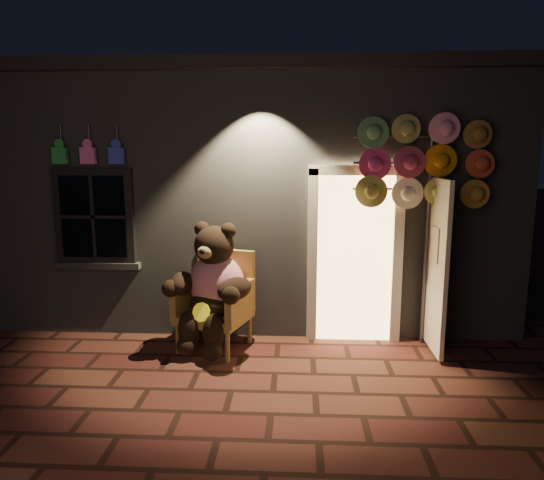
{
  "coord_description": "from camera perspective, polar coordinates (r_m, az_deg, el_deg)",
  "views": [
    {
      "loc": [
        0.64,
        -4.45,
        2.31
      ],
      "look_at": [
        0.35,
        1.0,
        1.35
      ],
      "focal_mm": 32.0,
      "sensor_mm": 36.0,
      "label": 1
    }
  ],
  "objects": [
    {
      "name": "ground",
      "position": [
        5.05,
        -4.83,
        -17.26
      ],
      "size": [
        60.0,
        60.0,
        0.0
      ],
      "primitive_type": "plane",
      "color": "#552C20",
      "rests_on": "ground"
    },
    {
      "name": "shop_building",
      "position": [
        8.48,
        -1.32,
        6.1
      ],
      "size": [
        7.3,
        5.95,
        3.51
      ],
      "color": "slate",
      "rests_on": "ground"
    },
    {
      "name": "wicker_armchair",
      "position": [
        5.95,
        -6.41,
        -6.99
      ],
      "size": [
        0.97,
        0.93,
        1.16
      ],
      "rotation": [
        0.0,
        0.0,
        -0.32
      ],
      "color": "olive",
      "rests_on": "ground"
    },
    {
      "name": "teddy_bear",
      "position": [
        5.76,
        -6.98,
        -5.5
      ],
      "size": [
        1.04,
        0.97,
        1.51
      ],
      "rotation": [
        0.0,
        0.0,
        -0.32
      ],
      "color": "red",
      "rests_on": "ground"
    },
    {
      "name": "hat_rack",
      "position": [
        5.91,
        17.54,
        8.37
      ],
      "size": [
        1.59,
        0.22,
        2.74
      ],
      "color": "#59595E",
      "rests_on": "ground"
    }
  ]
}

